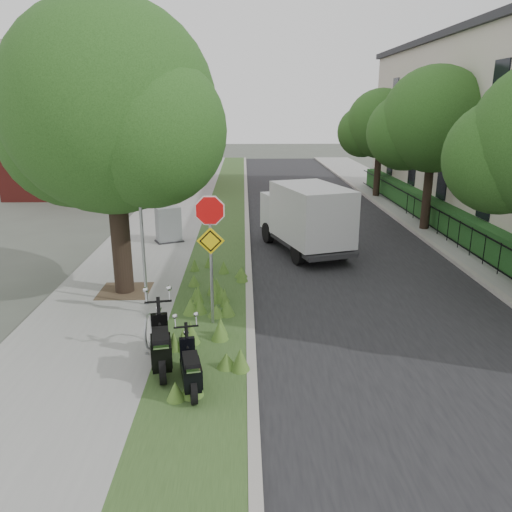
% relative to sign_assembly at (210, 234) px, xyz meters
% --- Properties ---
extents(ground, '(120.00, 120.00, 0.00)m').
position_rel_sign_assembly_xyz_m(ground, '(1.40, -0.58, -2.33)').
color(ground, '#4C5147').
rests_on(ground, ground).
extents(sidewalk_near, '(3.50, 60.00, 0.12)m').
position_rel_sign_assembly_xyz_m(sidewalk_near, '(-2.85, 9.42, -2.27)').
color(sidewalk_near, gray).
rests_on(sidewalk_near, ground).
extents(verge, '(2.00, 60.00, 0.12)m').
position_rel_sign_assembly_xyz_m(verge, '(-0.10, 9.42, -2.27)').
color(verge, '#2F4A1F').
rests_on(verge, ground).
extents(kerb_near, '(0.20, 60.00, 0.13)m').
position_rel_sign_assembly_xyz_m(kerb_near, '(0.90, 9.42, -2.26)').
color(kerb_near, '#9E9991').
rests_on(kerb_near, ground).
extents(road, '(7.00, 60.00, 0.01)m').
position_rel_sign_assembly_xyz_m(road, '(4.40, 9.42, -2.32)').
color(road, black).
rests_on(road, ground).
extents(kerb_far, '(0.20, 60.00, 0.13)m').
position_rel_sign_assembly_xyz_m(kerb_far, '(7.90, 9.42, -2.26)').
color(kerb_far, '#9E9991').
rests_on(kerb_far, ground).
extents(footpath_far, '(3.20, 60.00, 0.12)m').
position_rel_sign_assembly_xyz_m(footpath_far, '(9.60, 9.42, -2.27)').
color(footpath_far, gray).
rests_on(footpath_far, ground).
extents(street_tree_main, '(6.21, 5.54, 7.66)m').
position_rel_sign_assembly_xyz_m(street_tree_main, '(-2.68, 2.28, 2.48)').
color(street_tree_main, black).
rests_on(street_tree_main, ground).
extents(bare_post, '(0.08, 0.08, 4.00)m').
position_rel_sign_assembly_xyz_m(bare_post, '(-1.80, 1.22, -0.21)').
color(bare_post, '#A5A8AD').
rests_on(bare_post, ground).
extents(bike_hoop, '(0.06, 0.78, 0.77)m').
position_rel_sign_assembly_xyz_m(bike_hoop, '(-1.30, -1.18, -1.83)').
color(bike_hoop, '#A5A8AD').
rests_on(bike_hoop, ground).
extents(sign_assembly, '(0.94, 0.08, 3.22)m').
position_rel_sign_assembly_xyz_m(sign_assembly, '(0.00, 0.00, 0.00)').
color(sign_assembly, '#A5A8AD').
rests_on(sign_assembly, ground).
extents(fence_far, '(0.04, 24.00, 1.00)m').
position_rel_sign_assembly_xyz_m(fence_far, '(8.60, 9.42, -1.66)').
color(fence_far, black).
rests_on(fence_far, ground).
extents(hedge_far, '(1.00, 24.00, 1.10)m').
position_rel_sign_assembly_xyz_m(hedge_far, '(9.30, 9.42, -1.66)').
color(hedge_far, '#1C4318').
rests_on(hedge_far, footpath_far).
extents(brick_building, '(9.40, 10.40, 8.30)m').
position_rel_sign_assembly_xyz_m(brick_building, '(-8.10, 21.42, 1.88)').
color(brick_building, maroon).
rests_on(brick_building, ground).
extents(far_tree_b, '(4.83, 4.31, 6.56)m').
position_rel_sign_assembly_xyz_m(far_tree_b, '(8.34, 9.46, 2.04)').
color(far_tree_b, black).
rests_on(far_tree_b, ground).
extents(far_tree_c, '(4.37, 3.89, 5.93)m').
position_rel_sign_assembly_xyz_m(far_tree_c, '(8.34, 17.46, 1.63)').
color(far_tree_c, black).
rests_on(far_tree_c, ground).
extents(scooter_near, '(0.61, 1.86, 0.89)m').
position_rel_sign_assembly_xyz_m(scooter_near, '(-0.86, -2.23, -1.77)').
color(scooter_near, black).
rests_on(scooter_near, ground).
extents(scooter_far, '(0.54, 1.58, 0.76)m').
position_rel_sign_assembly_xyz_m(scooter_far, '(-0.21, -2.97, -1.84)').
color(scooter_far, black).
rests_on(scooter_far, ground).
extents(box_truck, '(3.10, 4.99, 2.11)m').
position_rel_sign_assembly_xyz_m(box_truck, '(2.97, 6.36, -0.95)').
color(box_truck, '#262628').
rests_on(box_truck, ground).
extents(utility_cabinet, '(1.18, 1.01, 1.33)m').
position_rel_sign_assembly_xyz_m(utility_cabinet, '(-2.11, 7.54, -1.57)').
color(utility_cabinet, '#262628').
rests_on(utility_cabinet, ground).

